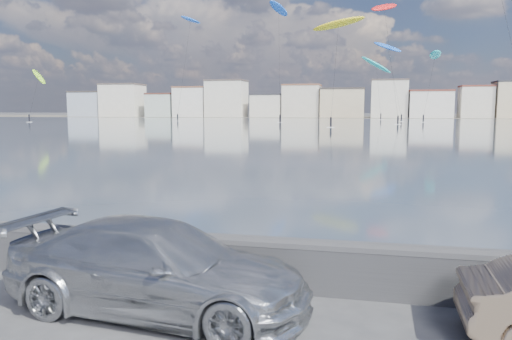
{
  "coord_description": "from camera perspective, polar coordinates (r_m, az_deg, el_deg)",
  "views": [
    {
      "loc": [
        3.35,
        -6.56,
        3.54
      ],
      "look_at": [
        1.0,
        4.0,
        2.2
      ],
      "focal_mm": 35.0,
      "sensor_mm": 36.0,
      "label": 1
    }
  ],
  "objects": [
    {
      "name": "car_silver",
      "position": [
        9.01,
        -11.22,
        -10.85
      ],
      "size": [
        5.65,
        2.78,
        1.58
      ],
      "primitive_type": "imported",
      "rotation": [
        0.0,
        0.0,
        1.46
      ],
      "color": "#B5B8BC",
      "rests_on": "ground"
    },
    {
      "name": "far_buildings",
      "position": [
        192.59,
        12.06,
        7.67
      ],
      "size": [
        240.79,
        13.26,
        14.6
      ],
      "color": "#9EA8B7",
      "rests_on": "ground"
    },
    {
      "name": "kitesurfer_6",
      "position": [
        150.06,
        -23.58,
        9.67
      ],
      "size": [
        8.03,
        13.0,
        14.77
      ],
      "color": "#8CD826",
      "rests_on": "ground"
    },
    {
      "name": "seawall",
      "position": [
        10.29,
        -7.13,
        -9.71
      ],
      "size": [
        400.0,
        0.36,
        1.08
      ],
      "color": "#28282B",
      "rests_on": "ground"
    },
    {
      "name": "kitesurfer_3",
      "position": [
        142.77,
        19.8,
        12.24
      ],
      "size": [
        6.54,
        15.5,
        18.93
      ],
      "color": "#19BFBF",
      "rests_on": "ground"
    },
    {
      "name": "kitesurfer_17",
      "position": [
        107.0,
        9.41,
        16.09
      ],
      "size": [
        11.11,
        14.56,
        22.48
      ],
      "color": "yellow",
      "rests_on": "ground"
    },
    {
      "name": "kitesurfer_13",
      "position": [
        136.37,
        2.61,
        17.78
      ],
      "size": [
        5.56,
        14.3,
        31.38
      ],
      "color": "blue",
      "rests_on": "ground"
    },
    {
      "name": "far_shore_strip",
      "position": [
        206.62,
        11.69,
        5.96
      ],
      "size": [
        500.0,
        60.0,
        0.0
      ],
      "primitive_type": "cube",
      "color": "#4C473D",
      "rests_on": "ground"
    },
    {
      "name": "bay_water",
      "position": [
        98.19,
        10.63,
        4.9
      ],
      "size": [
        500.0,
        177.0,
        0.0
      ],
      "primitive_type": "cube",
      "color": "#344550",
      "rests_on": "ground"
    },
    {
      "name": "kitesurfer_10",
      "position": [
        151.06,
        14.79,
        13.35
      ],
      "size": [
        8.99,
        16.1,
        23.28
      ],
      "color": "blue",
      "rests_on": "ground"
    },
    {
      "name": "kitesurfer_14",
      "position": [
        166.27,
        13.56,
        11.56
      ],
      "size": [
        10.69,
        10.56,
        20.32
      ],
      "color": "#19BFBF",
      "rests_on": "ground"
    },
    {
      "name": "kitesurfer_12",
      "position": [
        150.39,
        -7.49,
        16.47
      ],
      "size": [
        5.13,
        14.19,
        29.69
      ],
      "color": "blue",
      "rests_on": "ground"
    },
    {
      "name": "kitesurfer_5",
      "position": [
        126.18,
        14.46,
        17.45
      ],
      "size": [
        8.02,
        16.0,
        29.17
      ],
      "color": "red",
      "rests_on": "ground"
    }
  ]
}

